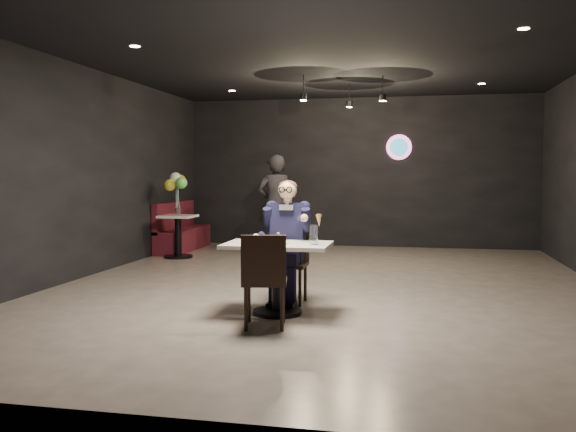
% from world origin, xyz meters
% --- Properties ---
extents(floor, '(9.00, 9.00, 0.00)m').
position_xyz_m(floor, '(0.00, 0.00, 0.00)').
color(floor, gray).
rests_on(floor, ground).
extents(wall_sign, '(0.50, 0.06, 0.50)m').
position_xyz_m(wall_sign, '(0.80, 4.47, 2.00)').
color(wall_sign, pink).
rests_on(wall_sign, floor).
extents(pendant_lights, '(1.40, 1.20, 0.36)m').
position_xyz_m(pendant_lights, '(0.00, 2.00, 2.88)').
color(pendant_lights, black).
rests_on(pendant_lights, floor).
extents(main_table, '(1.10, 0.70, 0.75)m').
position_xyz_m(main_table, '(-0.30, -1.69, 0.38)').
color(main_table, white).
rests_on(main_table, floor).
extents(chair_far, '(0.42, 0.46, 0.92)m').
position_xyz_m(chair_far, '(-0.30, -1.14, 0.46)').
color(chair_far, black).
rests_on(chair_far, floor).
extents(chair_near, '(0.50, 0.53, 0.92)m').
position_xyz_m(chair_near, '(-0.30, -2.25, 0.46)').
color(chair_near, black).
rests_on(chair_near, floor).
extents(seated_man, '(0.60, 0.80, 1.44)m').
position_xyz_m(seated_man, '(-0.30, -1.14, 0.72)').
color(seated_man, black).
rests_on(seated_man, floor).
extents(dessert_plate, '(0.22, 0.22, 0.01)m').
position_xyz_m(dessert_plate, '(-0.26, -1.76, 0.76)').
color(dessert_plate, white).
rests_on(dessert_plate, main_table).
extents(cake_slice, '(0.15, 0.13, 0.08)m').
position_xyz_m(cake_slice, '(-0.25, -1.80, 0.80)').
color(cake_slice, black).
rests_on(cake_slice, dessert_plate).
extents(mint_leaf, '(0.06, 0.04, 0.01)m').
position_xyz_m(mint_leaf, '(-0.24, -1.80, 0.84)').
color(mint_leaf, '#2A8130').
rests_on(mint_leaf, cake_slice).
extents(sundae_glass, '(0.09, 0.09, 0.20)m').
position_xyz_m(sundae_glass, '(0.09, -1.73, 0.85)').
color(sundae_glass, silver).
rests_on(sundae_glass, main_table).
extents(wafer_cone, '(0.08, 0.08, 0.13)m').
position_xyz_m(wafer_cone, '(0.15, -1.74, 1.00)').
color(wafer_cone, tan).
rests_on(wafer_cone, sundae_glass).
extents(booth_bench, '(0.46, 1.86, 0.93)m').
position_xyz_m(booth_bench, '(-3.25, 3.16, 0.46)').
color(booth_bench, '#470F18').
rests_on(booth_bench, floor).
extents(side_table, '(0.58, 0.58, 0.72)m').
position_xyz_m(side_table, '(-2.95, 2.16, 0.36)').
color(side_table, white).
rests_on(side_table, floor).
extents(balloon_vase, '(0.11, 0.11, 0.16)m').
position_xyz_m(balloon_vase, '(-2.95, 2.16, 0.83)').
color(balloon_vase, silver).
rests_on(balloon_vase, side_table).
extents(balloon_bunch, '(0.38, 0.38, 0.62)m').
position_xyz_m(balloon_bunch, '(-2.95, 2.16, 1.21)').
color(balloon_bunch, yellow).
rests_on(balloon_bunch, balloon_vase).
extents(passerby, '(0.79, 0.68, 1.82)m').
position_xyz_m(passerby, '(-1.42, 3.10, 0.91)').
color(passerby, black).
rests_on(passerby, floor).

